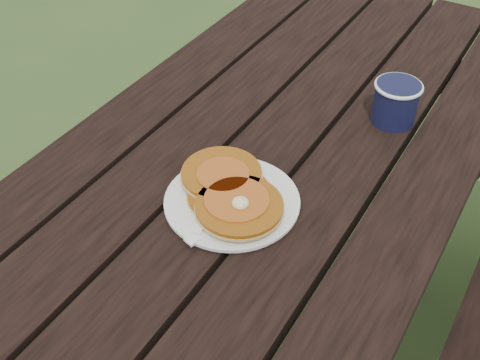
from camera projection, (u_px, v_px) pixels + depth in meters
The scene contains 6 objects.
picnic_table at pixel (249, 292), 1.39m from camera, with size 1.36×1.80×0.75m.
plate at pixel (232, 202), 1.06m from camera, with size 0.23×0.23×0.01m, color white.
pancake_stack at pixel (231, 192), 1.05m from camera, with size 0.22×0.20×0.04m.
knife at pixel (228, 216), 1.02m from camera, with size 0.02×0.18×0.01m, color white.
fork at pixel (207, 211), 1.02m from camera, with size 0.03×0.16×0.01m, color white, non-canonical shape.
coffee_cup at pixel (396, 100), 1.21m from camera, with size 0.10×0.10×0.09m.
Camera 1 is at (0.43, -0.76, 1.48)m, focal length 45.00 mm.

